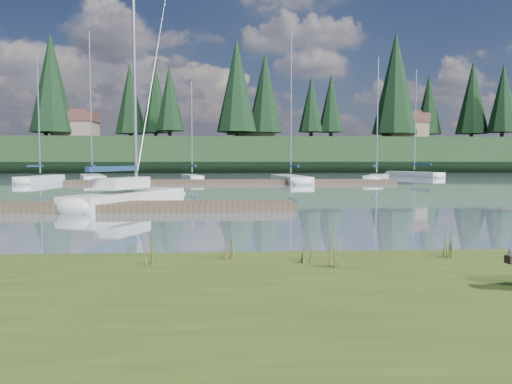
{
  "coord_description": "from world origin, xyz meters",
  "views": [
    {
      "loc": [
        1.54,
        -9.86,
        1.91
      ],
      "look_at": [
        2.08,
        -0.5,
        1.3
      ],
      "focal_mm": 35.0,
      "sensor_mm": 36.0,
      "label": 1
    }
  ],
  "objects": [
    {
      "name": "ground",
      "position": [
        0.0,
        30.0,
        0.0
      ],
      "size": [
        200.0,
        200.0,
        0.0
      ],
      "primitive_type": "plane",
      "color": "gray",
      "rests_on": "ground"
    },
    {
      "name": "bank",
      "position": [
        0.0,
        -6.0,
        0.17
      ],
      "size": [
        60.0,
        9.0,
        0.35
      ],
      "primitive_type": "cube",
      "color": "#3C4F19",
      "rests_on": "ground"
    },
    {
      "name": "ridge",
      "position": [
        0.0,
        73.0,
        2.5
      ],
      "size": [
        200.0,
        20.0,
        5.0
      ],
      "primitive_type": "cube",
      "color": "black",
      "rests_on": "ground"
    },
    {
      "name": "sailboat_main",
      "position": [
        -2.4,
        11.76,
        0.42
      ],
      "size": [
        4.47,
        7.83,
        11.39
      ],
      "rotation": [
        0.0,
        0.0,
        1.17
      ],
      "color": "silver",
      "rests_on": "ground"
    },
    {
      "name": "dock_near",
      "position": [
        -4.0,
        9.0,
        0.15
      ],
      "size": [
        16.0,
        2.0,
        0.3
      ],
      "primitive_type": "cube",
      "color": "#4C3D2C",
      "rests_on": "ground"
    },
    {
      "name": "dock_far",
      "position": [
        2.0,
        30.0,
        0.15
      ],
      "size": [
        26.0,
        2.2,
        0.3
      ],
      "primitive_type": "cube",
      "color": "#4C3D2C",
      "rests_on": "ground"
    },
    {
      "name": "sailboat_bg_0",
      "position": [
        -14.07,
        33.52,
        0.32
      ],
      "size": [
        2.01,
        7.49,
        10.8
      ],
      "rotation": [
        0.0,
        0.0,
        1.49
      ],
      "color": "silver",
      "rests_on": "ground"
    },
    {
      "name": "sailboat_bg_1",
      "position": [
        -10.58,
        35.46,
        0.33
      ],
      "size": [
        4.44,
        8.96,
        13.12
      ],
      "rotation": [
        0.0,
        0.0,
        1.89
      ],
      "color": "silver",
      "rests_on": "ground"
    },
    {
      "name": "sailboat_bg_2",
      "position": [
        -1.67,
        34.76,
        0.34
      ],
      "size": [
        2.49,
        5.82,
        8.85
      ],
      "rotation": [
        0.0,
        0.0,
        1.82
      ],
      "color": "silver",
      "rests_on": "ground"
    },
    {
      "name": "sailboat_bg_3",
      "position": [
        6.8,
        32.68,
        0.32
      ],
      "size": [
        2.7,
        9.35,
        13.4
      ],
      "rotation": [
        0.0,
        0.0,
        1.67
      ],
      "color": "silver",
      "rests_on": "ground"
    },
    {
      "name": "sailboat_bg_4",
      "position": [
        14.95,
        33.97,
        0.33
      ],
      "size": [
        4.29,
        7.33,
        10.93
      ],
      "rotation": [
        0.0,
        0.0,
        1.16
      ],
      "color": "silver",
      "rests_on": "ground"
    },
    {
      "name": "sailboat_bg_5",
      "position": [
        22.01,
        45.05,
        0.32
      ],
      "size": [
        4.65,
        8.39,
        11.93
      ],
      "rotation": [
        0.0,
        0.0,
        1.95
      ],
      "color": "silver",
      "rests_on": "ground"
    },
    {
      "name": "weed_0",
      "position": [
        0.35,
        -2.5,
        0.59
      ],
      "size": [
        0.17,
        0.14,
        0.56
      ],
      "color": "#475B23",
      "rests_on": "bank"
    },
    {
      "name": "weed_1",
      "position": [
        1.56,
        -2.12,
        0.59
      ],
      "size": [
        0.17,
        0.14,
        0.58
      ],
      "color": "#475B23",
      "rests_on": "bank"
    },
    {
      "name": "weed_2",
      "position": [
        3.06,
        -2.82,
        0.64
      ],
      "size": [
        0.17,
        0.14,
        0.7
      ],
      "color": "#475B23",
      "rests_on": "bank"
    },
    {
      "name": "weed_4",
      "position": [
        2.71,
        -2.44,
        0.52
      ],
      "size": [
        0.17,
        0.14,
        0.41
      ],
      "color": "#475B23",
      "rests_on": "bank"
    },
    {
      "name": "weed_5",
      "position": [
        5.07,
        -2.2,
        0.6
      ],
      "size": [
        0.17,
        0.14,
        0.59
      ],
      "color": "#475B23",
      "rests_on": "bank"
    },
    {
      "name": "mud_lip",
      "position": [
        0.0,
        -1.6,
        0.07
      ],
      "size": [
        60.0,
        0.5,
        0.14
      ],
      "primitive_type": "cube",
      "color": "#33281C",
      "rests_on": "ground"
    },
    {
      "name": "conifer_2",
      "position": [
        -25.0,
        68.0,
        13.54
      ],
      "size": [
        6.6,
        6.6,
        16.05
      ],
      "color": "#382619",
      "rests_on": "ridge"
    },
    {
      "name": "conifer_3",
      "position": [
        -10.0,
        72.0,
        11.74
      ],
      "size": [
        4.84,
        4.84,
        12.25
      ],
      "color": "#382619",
      "rests_on": "ridge"
    },
    {
      "name": "conifer_4",
      "position": [
        3.0,
        66.0,
        13.09
      ],
      "size": [
        6.16,
        6.16,
        15.1
      ],
      "color": "#382619",
      "rests_on": "ridge"
    },
    {
      "name": "conifer_5",
      "position": [
        15.0,
        70.0,
        10.83
      ],
      "size": [
        3.96,
        3.96,
        10.35
      ],
      "color": "#382619",
      "rests_on": "ridge"
    },
    {
      "name": "conifer_6",
      "position": [
        28.0,
        68.0,
        13.99
      ],
      "size": [
        7.04,
        7.04,
        17.0
      ],
      "color": "#382619",
      "rests_on": "ridge"
    },
    {
      "name": "conifer_7",
      "position": [
        42.0,
        71.0,
        12.19
      ],
      "size": [
        5.28,
        5.28,
        13.2
      ],
      "color": "#382619",
      "rests_on": "ridge"
    },
    {
      "name": "house_0",
      "position": [
        -22.0,
        70.0,
        7.31
      ],
      "size": [
        6.3,
        5.3,
        4.65
      ],
      "color": "gray",
      "rests_on": "ridge"
    },
    {
      "name": "house_1",
      "position": [
        6.0,
        71.0,
        7.31
      ],
      "size": [
        6.3,
        5.3,
        4.65
      ],
      "color": "gray",
      "rests_on": "ridge"
    },
    {
      "name": "house_2",
      "position": [
        30.0,
        69.0,
        7.31
      ],
      "size": [
        6.3,
        5.3,
        4.65
      ],
      "color": "gray",
      "rests_on": "ridge"
    }
  ]
}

